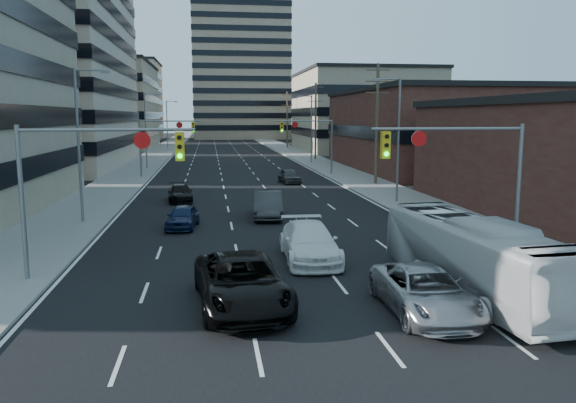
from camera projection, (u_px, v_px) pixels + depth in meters
The scene contains 31 objects.
ground at pixel (325, 353), 15.09m from camera, with size 400.00×400.00×0.00m, color black.
road_surface at pixel (221, 141), 142.36m from camera, with size 18.00×300.00×0.02m, color black.
sidewalk_left at pixel (175, 141), 140.79m from camera, with size 5.00×300.00×0.15m, color slate.
sidewalk_right at pixel (266, 141), 143.92m from camera, with size 5.00×300.00×0.15m, color slate.
office_left_mid at pixel (8, 52), 68.03m from camera, with size 26.00×34.00×28.00m, color #ADA089.
office_left_far at pixel (99, 107), 108.51m from camera, with size 20.00×30.00×16.00m, color gray.
storefront_right_mid at pixel (438, 131), 66.63m from camera, with size 20.00×30.00×9.00m, color #472119.
office_right_far at pixel (362, 112), 103.60m from camera, with size 22.00×28.00×14.00m, color gray.
apartment_tower at pixel (239, 35), 158.39m from camera, with size 26.00×26.00×58.00m, color gray.
bg_block_left at pixel (112, 102), 146.83m from camera, with size 24.00×24.00×20.00m, color #ADA089.
bg_block_right at pixel (345, 117), 145.82m from camera, with size 22.00×22.00×12.00m, color gray.
signal_near_left at pixel (91, 169), 21.24m from camera, with size 6.59×0.33×6.00m.
signal_near_right at pixel (463, 164), 23.28m from camera, with size 6.59×0.33×6.00m.
signal_far_left at pixel (163, 136), 57.44m from camera, with size 6.09×0.33×6.00m.
signal_far_right at pixel (311, 135), 59.54m from camera, with size 6.09×0.33×6.00m.
utility_pole_block at pixel (377, 122), 51.12m from camera, with size 2.20×0.28×11.00m.
utility_pole_midblock at pixel (316, 120), 80.50m from camera, with size 2.20×0.28×11.00m.
utility_pole_distant at pixel (287, 119), 109.87m from camera, with size 2.20×0.28×11.00m.
streetlight_left_near at pixel (81, 138), 32.49m from camera, with size 2.03×0.22×9.00m.
streetlight_left_mid at pixel (147, 127), 66.76m from camera, with size 2.03×0.22×9.00m.
streetlight_left_far at pixel (168, 123), 101.03m from camera, with size 2.03×0.22×9.00m.
streetlight_right_near at pixel (396, 134), 40.21m from camera, with size 2.03×0.22×9.00m.
streetlight_right_far at pixel (310, 126), 74.48m from camera, with size 2.03×0.22×9.00m.
black_pickup at pixel (242, 282), 18.62m from camera, with size 2.82×6.11×1.70m, color black.
white_van at pixel (309, 242), 24.65m from camera, with size 2.28×5.62×1.63m, color white.
silver_suv at pixel (425, 291), 18.01m from camera, with size 2.46×5.33×1.48m, color #A1A0A5.
transit_bus at pixel (473, 257), 19.79m from camera, with size 2.34×10.00×2.79m, color silver.
sedan_blue at pixel (183, 217), 31.80m from camera, with size 1.55×3.85×1.31m, color #0E1B3A.
sedan_grey_center at pixel (268, 205), 35.03m from camera, with size 1.73×4.95×1.63m, color #2E2E31.
sedan_black_far at pixel (180, 193), 41.69m from camera, with size 1.76×4.32×1.25m, color black.
sedan_grey_right at pixel (289, 176), 53.11m from camera, with size 1.63×4.04×1.38m, color #373739.
Camera 1 is at (-2.96, -14.02, 6.32)m, focal length 35.00 mm.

